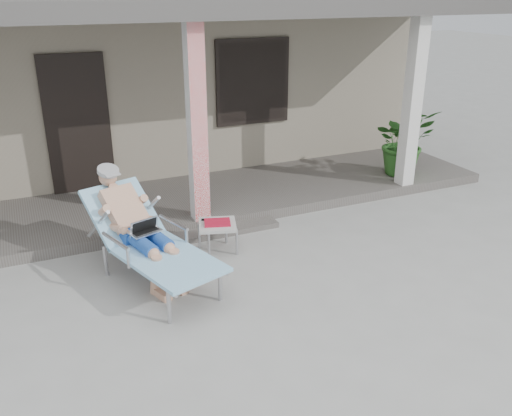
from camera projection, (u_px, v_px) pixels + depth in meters
name	position (u px, v px, depth m)	size (l,w,h in m)	color
ground	(266.00, 303.00, 5.79)	(60.00, 60.00, 0.00)	#9E9E99
house	(127.00, 67.00, 10.65)	(10.40, 5.40, 3.30)	gray
porch_deck	(183.00, 202.00, 8.30)	(10.00, 2.00, 0.15)	#605B56
porch_overhang	(174.00, 15.00, 7.22)	(10.00, 2.30, 2.85)	silver
porch_step	(208.00, 233.00, 7.34)	(2.00, 0.30, 0.07)	#605B56
lounger	(141.00, 214.00, 6.01)	(1.30, 2.05, 1.29)	#B7B7BC
side_table	(217.00, 226.00, 6.80)	(0.58, 0.58, 0.42)	#B9B9B4
potted_palm	(403.00, 142.00, 9.15)	(1.01, 0.87, 1.12)	#26591E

